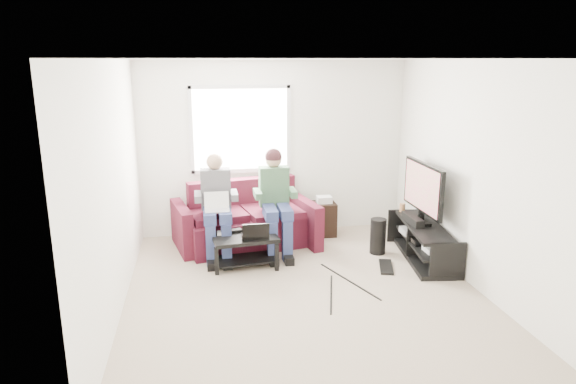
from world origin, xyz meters
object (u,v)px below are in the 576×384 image
at_px(tv_stand, 423,244).
at_px(tv, 423,189).
at_px(sofa, 245,223).
at_px(subwoofer, 378,236).
at_px(end_table, 324,218).
at_px(coffee_table, 245,244).

height_order(tv_stand, tv, tv).
height_order(sofa, tv_stand, sofa).
bearing_deg(sofa, tv_stand, -23.03).
relative_size(sofa, tv, 1.92).
bearing_deg(tv, sofa, 159.11).
distance_m(subwoofer, end_table, 1.03).
bearing_deg(coffee_table, sofa, 85.15).
xyz_separation_m(tv, subwoofer, (-0.51, 0.21, -0.70)).
xyz_separation_m(coffee_table, tv_stand, (2.36, -0.17, -0.08)).
bearing_deg(tv_stand, tv, 91.47).
bearing_deg(end_table, subwoofer, -57.80).
xyz_separation_m(sofa, tv_stand, (2.29, -0.97, -0.12)).
bearing_deg(end_table, coffee_table, -141.82).
bearing_deg(sofa, coffee_table, -94.85).
distance_m(tv, subwoofer, 0.89).
relative_size(subwoofer, end_table, 0.81).
height_order(coffee_table, tv_stand, tv_stand).
bearing_deg(tv, end_table, 134.36).
height_order(tv, subwoofer, tv).
height_order(subwoofer, end_table, end_table).
xyz_separation_m(coffee_table, end_table, (1.29, 1.01, -0.02)).
distance_m(tv_stand, tv, 0.73).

